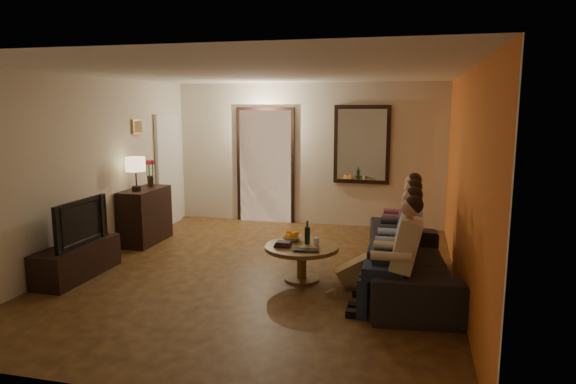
% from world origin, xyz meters
% --- Properties ---
extents(floor, '(5.00, 6.00, 0.01)m').
position_xyz_m(floor, '(0.00, 0.00, 0.00)').
color(floor, '#3C1F10').
rests_on(floor, ground).
extents(ceiling, '(5.00, 6.00, 0.01)m').
position_xyz_m(ceiling, '(0.00, 0.00, 2.60)').
color(ceiling, white).
rests_on(ceiling, back_wall).
extents(back_wall, '(5.00, 0.02, 2.60)m').
position_xyz_m(back_wall, '(0.00, 3.00, 1.30)').
color(back_wall, beige).
rests_on(back_wall, floor).
extents(front_wall, '(5.00, 0.02, 2.60)m').
position_xyz_m(front_wall, '(0.00, -3.00, 1.30)').
color(front_wall, beige).
rests_on(front_wall, floor).
extents(left_wall, '(0.02, 6.00, 2.60)m').
position_xyz_m(left_wall, '(-2.50, 0.00, 1.30)').
color(left_wall, beige).
rests_on(left_wall, floor).
extents(right_wall, '(0.02, 6.00, 2.60)m').
position_xyz_m(right_wall, '(2.50, 0.00, 1.30)').
color(right_wall, beige).
rests_on(right_wall, floor).
extents(orange_accent, '(0.01, 6.00, 2.60)m').
position_xyz_m(orange_accent, '(2.49, 0.00, 1.30)').
color(orange_accent, orange).
rests_on(orange_accent, right_wall).
extents(kitchen_doorway, '(1.00, 0.06, 2.10)m').
position_xyz_m(kitchen_doorway, '(-0.80, 2.98, 1.05)').
color(kitchen_doorway, '#FFE0A5').
rests_on(kitchen_doorway, floor).
extents(door_trim, '(1.12, 0.04, 2.22)m').
position_xyz_m(door_trim, '(-0.80, 2.97, 1.05)').
color(door_trim, black).
rests_on(door_trim, floor).
extents(fridge_glimpse, '(0.45, 0.03, 1.70)m').
position_xyz_m(fridge_glimpse, '(-0.55, 2.98, 0.90)').
color(fridge_glimpse, silver).
rests_on(fridge_glimpse, floor).
extents(mirror_frame, '(1.00, 0.05, 1.40)m').
position_xyz_m(mirror_frame, '(1.00, 2.96, 1.50)').
color(mirror_frame, black).
rests_on(mirror_frame, back_wall).
extents(mirror_glass, '(0.86, 0.02, 1.26)m').
position_xyz_m(mirror_glass, '(1.00, 2.93, 1.50)').
color(mirror_glass, white).
rests_on(mirror_glass, back_wall).
extents(white_door, '(0.06, 0.85, 2.04)m').
position_xyz_m(white_door, '(-2.46, 2.30, 1.02)').
color(white_door, white).
rests_on(white_door, floor).
extents(framed_art, '(0.03, 0.28, 0.24)m').
position_xyz_m(framed_art, '(-2.47, 1.30, 1.85)').
color(framed_art, '#B28C33').
rests_on(framed_art, left_wall).
extents(art_canvas, '(0.01, 0.22, 0.18)m').
position_xyz_m(art_canvas, '(-2.46, 1.30, 1.85)').
color(art_canvas, brown).
rests_on(art_canvas, left_wall).
extents(dresser, '(0.45, 0.99, 0.88)m').
position_xyz_m(dresser, '(-2.25, 1.03, 0.44)').
color(dresser, black).
rests_on(dresser, floor).
extents(table_lamp, '(0.30, 0.30, 0.54)m').
position_xyz_m(table_lamp, '(-2.25, 0.81, 1.15)').
color(table_lamp, beige).
rests_on(table_lamp, dresser).
extents(flower_vase, '(0.14, 0.14, 0.44)m').
position_xyz_m(flower_vase, '(-2.25, 1.25, 1.10)').
color(flower_vase, '#A9122E').
rests_on(flower_vase, dresser).
extents(tv_stand, '(0.45, 1.30, 0.43)m').
position_xyz_m(tv_stand, '(-2.25, -0.72, 0.22)').
color(tv_stand, black).
rests_on(tv_stand, floor).
extents(tv, '(1.01, 0.13, 0.58)m').
position_xyz_m(tv, '(-2.25, -0.72, 0.72)').
color(tv, black).
rests_on(tv, tv_stand).
extents(sofa, '(2.45, 1.14, 0.69)m').
position_xyz_m(sofa, '(1.92, -0.17, 0.35)').
color(sofa, black).
rests_on(sofa, floor).
extents(person_a, '(0.60, 0.40, 1.20)m').
position_xyz_m(person_a, '(1.82, -1.07, 0.60)').
color(person_a, tan).
rests_on(person_a, sofa).
extents(person_b, '(0.60, 0.40, 1.20)m').
position_xyz_m(person_b, '(1.82, -0.47, 0.60)').
color(person_b, tan).
rests_on(person_b, sofa).
extents(person_c, '(0.60, 0.40, 1.20)m').
position_xyz_m(person_c, '(1.82, 0.13, 0.60)').
color(person_c, tan).
rests_on(person_c, sofa).
extents(person_d, '(0.60, 0.40, 1.20)m').
position_xyz_m(person_d, '(1.82, 0.73, 0.60)').
color(person_d, tan).
rests_on(person_d, sofa).
extents(dog, '(0.61, 0.42, 0.56)m').
position_xyz_m(dog, '(1.31, -0.49, 0.28)').
color(dog, olive).
rests_on(dog, floor).
extents(coffee_table, '(1.18, 1.18, 0.45)m').
position_xyz_m(coffee_table, '(0.59, -0.15, 0.23)').
color(coffee_table, brown).
rests_on(coffee_table, floor).
extents(bowl, '(0.26, 0.26, 0.06)m').
position_xyz_m(bowl, '(0.41, 0.07, 0.48)').
color(bowl, white).
rests_on(bowl, coffee_table).
extents(oranges, '(0.20, 0.20, 0.08)m').
position_xyz_m(oranges, '(0.41, 0.07, 0.55)').
color(oranges, orange).
rests_on(oranges, bowl).
extents(wine_bottle, '(0.07, 0.07, 0.31)m').
position_xyz_m(wine_bottle, '(0.64, -0.05, 0.60)').
color(wine_bottle, black).
rests_on(wine_bottle, coffee_table).
extents(wine_glass, '(0.06, 0.06, 0.10)m').
position_xyz_m(wine_glass, '(0.77, -0.10, 0.50)').
color(wine_glass, silver).
rests_on(wine_glass, coffee_table).
extents(book_stack, '(0.20, 0.15, 0.07)m').
position_xyz_m(book_stack, '(0.37, -0.25, 0.48)').
color(book_stack, black).
rests_on(book_stack, coffee_table).
extents(laptop, '(0.34, 0.23, 0.03)m').
position_xyz_m(laptop, '(0.69, -0.43, 0.46)').
color(laptop, black).
rests_on(laptop, coffee_table).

